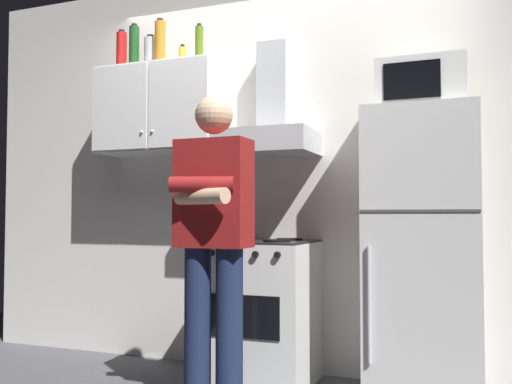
# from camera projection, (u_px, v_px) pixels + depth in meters

# --- Properties ---
(back_wall_tiled) EXTENTS (4.80, 0.10, 2.70)m
(back_wall_tiled) POSITION_uv_depth(u_px,v_px,m) (288.00, 166.00, 3.81)
(back_wall_tiled) COLOR silver
(back_wall_tiled) RESTS_ON ground_plane
(upper_cabinet) EXTENTS (0.90, 0.37, 0.60)m
(upper_cabinet) POSITION_uv_depth(u_px,v_px,m) (161.00, 109.00, 3.93)
(upper_cabinet) COLOR silver
(stove_oven) EXTENTS (0.60, 0.62, 0.87)m
(stove_oven) POSITION_uv_depth(u_px,v_px,m) (263.00, 311.00, 3.46)
(stove_oven) COLOR white
(stove_oven) RESTS_ON ground_plane
(range_hood) EXTENTS (0.60, 0.44, 0.75)m
(range_hood) POSITION_uv_depth(u_px,v_px,m) (270.00, 125.00, 3.63)
(range_hood) COLOR #B7BABF
(refrigerator) EXTENTS (0.60, 0.62, 1.60)m
(refrigerator) POSITION_uv_depth(u_px,v_px,m) (424.00, 255.00, 3.14)
(refrigerator) COLOR silver
(refrigerator) RESTS_ON ground_plane
(microwave) EXTENTS (0.48, 0.37, 0.28)m
(microwave) POSITION_uv_depth(u_px,v_px,m) (422.00, 87.00, 3.19)
(microwave) COLOR silver
(microwave) RESTS_ON refrigerator
(person_standing) EXTENTS (0.38, 0.33, 1.64)m
(person_standing) POSITION_uv_depth(u_px,v_px,m) (213.00, 238.00, 2.94)
(person_standing) COLOR #192342
(person_standing) RESTS_ON ground_plane
(bottle_olive_oil) EXTENTS (0.06, 0.06, 0.27)m
(bottle_olive_oil) POSITION_uv_depth(u_px,v_px,m) (199.00, 44.00, 3.86)
(bottle_olive_oil) COLOR #4C6B19
(bottle_olive_oil) RESTS_ON upper_cabinet
(bottle_spice_jar) EXTENTS (0.05, 0.05, 0.13)m
(bottle_spice_jar) POSITION_uv_depth(u_px,v_px,m) (183.00, 55.00, 3.88)
(bottle_spice_jar) COLOR gold
(bottle_spice_jar) RESTS_ON upper_cabinet
(bottle_wine_green) EXTENTS (0.07, 0.07, 0.32)m
(bottle_wine_green) POSITION_uv_depth(u_px,v_px,m) (134.00, 47.00, 4.01)
(bottle_wine_green) COLOR #19471E
(bottle_wine_green) RESTS_ON upper_cabinet
(bottle_canister_steel) EXTENTS (0.09, 0.09, 0.23)m
(bottle_canister_steel) POSITION_uv_depth(u_px,v_px,m) (150.00, 52.00, 3.98)
(bottle_canister_steel) COLOR #B2B5BA
(bottle_canister_steel) RESTS_ON upper_cabinet
(bottle_soda_red) EXTENTS (0.07, 0.07, 0.29)m
(bottle_soda_red) POSITION_uv_depth(u_px,v_px,m) (122.00, 51.00, 4.05)
(bottle_soda_red) COLOR red
(bottle_soda_red) RESTS_ON upper_cabinet
(bottle_liquor_amber) EXTENTS (0.08, 0.08, 0.32)m
(bottle_liquor_amber) POSITION_uv_depth(u_px,v_px,m) (160.00, 43.00, 3.91)
(bottle_liquor_amber) COLOR #B7721E
(bottle_liquor_amber) RESTS_ON upper_cabinet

